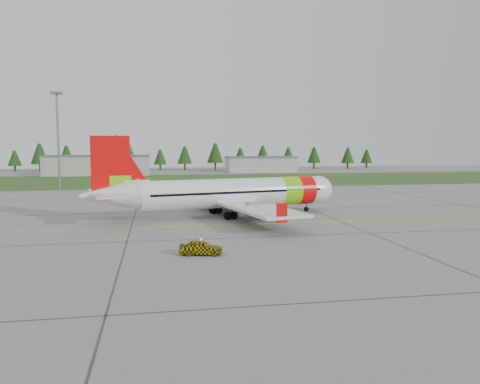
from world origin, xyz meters
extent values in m
plane|color=gray|center=(0.00, 0.00, 0.00)|extent=(320.00, 320.00, 0.00)
cylinder|color=white|center=(-1.75, 14.98, 3.04)|extent=(25.75, 9.32, 3.83)
sphere|color=white|center=(10.71, 17.78, 3.04)|extent=(3.83, 3.83, 3.83)
cone|color=white|center=(-17.56, 11.44, 3.39)|extent=(7.54, 5.24, 3.83)
cube|color=black|center=(10.99, 17.84, 3.39)|extent=(2.09, 2.83, 0.55)
cylinder|color=#76D40F|center=(5.92, 16.70, 3.04)|extent=(3.35, 4.37, 3.91)
cylinder|color=red|center=(8.21, 17.22, 3.04)|extent=(2.96, 4.29, 3.91)
cube|color=white|center=(-2.23, 14.88, 1.96)|extent=(12.14, 31.84, 0.35)
cube|color=red|center=(-6.60, 29.90, 2.50)|extent=(1.19, 0.43, 1.96)
cube|color=red|center=(0.23, -0.57, 2.50)|extent=(1.19, 0.43, 1.96)
cylinder|color=gray|center=(-1.97, 20.47, 1.42)|extent=(3.90, 2.78, 2.06)
cylinder|color=gray|center=(0.39, 9.93, 1.42)|extent=(3.90, 2.78, 2.06)
cube|color=red|center=(-17.37, 11.49, 6.68)|extent=(4.48, 1.33, 7.46)
cube|color=#76D40F|center=(-16.31, 11.72, 4.52)|extent=(2.58, 0.96, 2.36)
cube|color=white|center=(-18.04, 11.33, 3.63)|extent=(5.53, 11.70, 0.22)
cylinder|color=slate|center=(8.79, 17.35, 0.69)|extent=(0.18, 0.18, 1.37)
cylinder|color=black|center=(8.79, 17.35, 0.33)|extent=(0.71, 0.41, 0.67)
cylinder|color=slate|center=(-3.79, 17.34, 0.93)|extent=(0.22, 0.22, 1.87)
cylinder|color=black|center=(-4.17, 17.26, 0.51)|extent=(1.09, 0.65, 1.02)
cylinder|color=slate|center=(-2.58, 11.98, 0.93)|extent=(0.22, 0.22, 1.87)
cylinder|color=black|center=(-2.97, 11.89, 0.51)|extent=(1.09, 0.65, 1.02)
imported|color=gold|center=(-8.51, -6.62, 1.84)|extent=(1.53, 1.70, 3.68)
imported|color=white|center=(-11.74, 53.31, 2.08)|extent=(1.60, 1.53, 4.17)
cube|color=#30561E|center=(0.00, 82.00, 0.01)|extent=(320.00, 50.00, 0.03)
cube|color=gold|center=(0.00, 8.00, 0.01)|extent=(120.00, 0.25, 0.02)
cube|color=#A8A8A3|center=(-30.00, 110.00, 3.00)|extent=(32.00, 14.00, 6.00)
cube|color=#A8A8A3|center=(25.00, 118.00, 2.60)|extent=(24.00, 12.00, 5.20)
cylinder|color=slate|center=(-32.00, 58.00, 10.00)|extent=(0.50, 0.50, 20.00)
camera|label=1|loc=(-12.24, -45.47, 9.16)|focal=35.00mm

